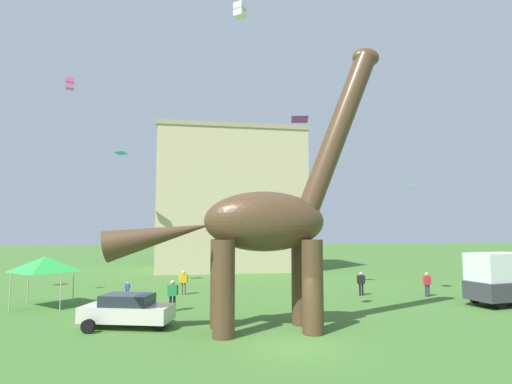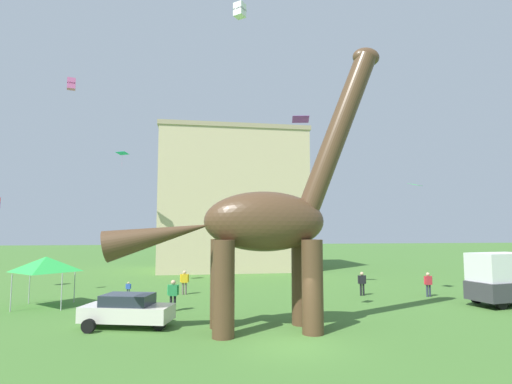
% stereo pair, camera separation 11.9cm
% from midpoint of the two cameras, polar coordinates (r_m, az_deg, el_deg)
% --- Properties ---
extents(ground_plane, '(240.00, 240.00, 0.00)m').
position_cam_midpoint_polar(ground_plane, '(17.49, 5.16, -20.58)').
color(ground_plane, '#42702D').
extents(dinosaur_sculpture, '(13.27, 2.81, 13.87)m').
position_cam_midpoint_polar(dinosaur_sculpture, '(19.20, 1.22, -4.12)').
color(dinosaur_sculpture, '#513823').
rests_on(dinosaur_sculpture, ground_plane).
extents(parked_sedan_left, '(4.53, 2.87, 1.55)m').
position_cam_midpoint_polar(parked_sedan_left, '(21.16, -17.35, -15.45)').
color(parked_sedan_left, silver).
rests_on(parked_sedan_left, ground_plane).
extents(parked_box_truck, '(5.88, 3.04, 3.20)m').
position_cam_midpoint_polar(parked_box_truck, '(30.17, 32.05, -10.17)').
color(parked_box_truck, '#38383D').
rests_on(parked_box_truck, ground_plane).
extents(person_strolling_adult, '(0.37, 0.16, 0.99)m').
position_cam_midpoint_polar(person_strolling_adult, '(30.71, -17.29, -12.61)').
color(person_strolling_adult, '#2D3347').
rests_on(person_strolling_adult, ground_plane).
extents(person_vendor_side, '(0.66, 0.29, 1.75)m').
position_cam_midpoint_polar(person_vendor_side, '(24.47, -11.37, -13.57)').
color(person_vendor_side, black).
rests_on(person_vendor_side, ground_plane).
extents(person_far_spectator, '(0.62, 0.27, 1.67)m').
position_cam_midpoint_polar(person_far_spectator, '(31.49, 23.01, -11.49)').
color(person_far_spectator, '#2D3347').
rests_on(person_far_spectator, ground_plane).
extents(person_photographer, '(0.62, 0.27, 1.65)m').
position_cam_midpoint_polar(person_photographer, '(30.54, 14.69, -11.96)').
color(person_photographer, black).
rests_on(person_photographer, ground_plane).
extents(person_near_flyer, '(0.64, 0.28, 1.70)m').
position_cam_midpoint_polar(person_near_flyer, '(30.47, -9.84, -12.01)').
color(person_near_flyer, '#6B6056').
rests_on(person_near_flyer, ground_plane).
extents(festival_canopy_tent, '(3.15, 3.15, 3.00)m').
position_cam_midpoint_polar(festival_canopy_tent, '(28.25, -27.17, -8.95)').
color(festival_canopy_tent, '#B2B2B7').
rests_on(festival_canopy_tent, ground_plane).
extents(kite_mid_center, '(0.63, 0.63, 0.64)m').
position_cam_midpoint_polar(kite_mid_center, '(20.71, -2.11, 24.03)').
color(kite_mid_center, white).
extents(kite_far_right, '(1.25, 1.16, 0.21)m').
position_cam_midpoint_polar(kite_far_right, '(31.96, 21.45, 0.96)').
color(kite_far_right, green).
extents(kite_mid_left, '(0.73, 0.73, 0.85)m').
position_cam_midpoint_polar(kite_mid_left, '(35.49, -24.30, 13.59)').
color(kite_mid_left, pink).
extents(kite_mid_right, '(1.45, 1.17, 0.32)m').
position_cam_midpoint_polar(kite_mid_right, '(32.27, 6.35, 10.06)').
color(kite_mid_right, purple).
extents(kite_high_right, '(1.35, 1.26, 1.34)m').
position_cam_midpoint_polar(kite_high_right, '(41.25, -18.09, 5.16)').
color(kite_high_right, '#19B2B7').
extents(background_building_block, '(16.89, 10.70, 16.34)m').
position_cam_midpoint_polar(background_building_block, '(49.04, -3.42, -1.18)').
color(background_building_block, '#CCB78E').
rests_on(background_building_block, ground_plane).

